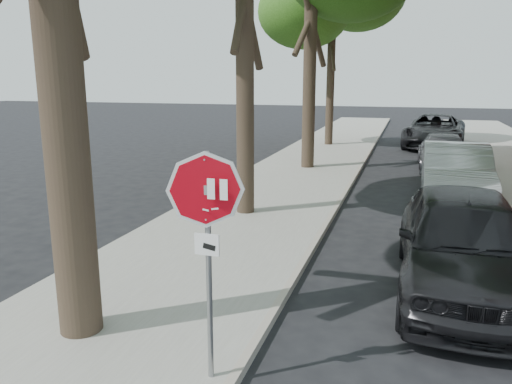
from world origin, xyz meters
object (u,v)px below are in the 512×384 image
at_px(car_b, 455,174).
at_px(car_d, 435,131).
at_px(stop_sign, 207,224).
at_px(car_a, 463,242).
at_px(car_c, 444,152).
at_px(tree_far, 333,0).

xyz_separation_m(car_b, car_d, (-0.09, 12.25, 0.01)).
xyz_separation_m(stop_sign, car_b, (3.30, 10.11, -1.12)).
bearing_deg(car_b, car_a, -92.74).
bearing_deg(car_c, tree_far, 133.77).
xyz_separation_m(stop_sign, car_a, (2.95, 3.67, -1.09)).
bearing_deg(car_d, stop_sign, -91.55).
height_order(car_a, car_d, car_a).
bearing_deg(tree_far, car_b, -64.24).
relative_size(tree_far, car_c, 2.05).
bearing_deg(car_d, tree_far, -160.27).
height_order(car_b, car_c, car_b).
relative_size(car_b, car_d, 0.84).
height_order(tree_far, car_b, tree_far).
xyz_separation_m(stop_sign, car_c, (3.30, 15.70, -1.29)).
relative_size(tree_far, car_a, 1.85).
xyz_separation_m(car_a, car_d, (0.26, 18.69, -0.02)).
bearing_deg(car_b, tree_far, 116.15).
bearing_deg(stop_sign, car_c, 78.13).
bearing_deg(tree_far, car_a, -74.12).
distance_m(tree_far, car_c, 10.04).
xyz_separation_m(car_b, car_c, (0.00, 5.59, -0.17)).
relative_size(car_c, car_d, 0.76).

